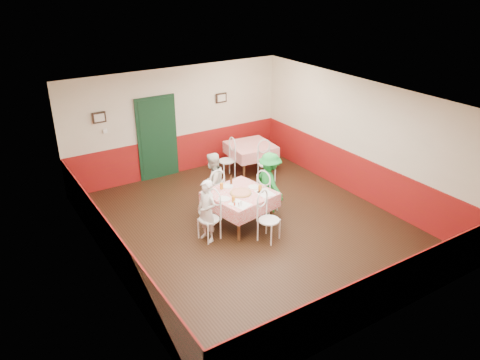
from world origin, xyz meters
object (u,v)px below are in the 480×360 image
chair_right (268,193)px  diner_left (207,211)px  chair_near (269,220)px  diner_far (212,182)px  main_table (240,209)px  pizza (241,193)px  wallet (260,192)px  diner_right (270,183)px  chair_left (209,219)px  chair_second_b (267,164)px  second_table (251,158)px  chair_far (214,193)px  beer_bottle (231,180)px  chair_second_a (227,161)px  glass_c (222,186)px  glass_a (233,199)px  glass_b (260,188)px

chair_right → diner_left: 1.76m
chair_near → diner_far: 1.77m
main_table → chair_right: 0.85m
pizza → wallet: bearing=-26.1°
pizza → diner_right: size_ratio=0.32×
main_table → chair_left: (-0.84, -0.16, 0.08)m
chair_right → diner_left: bearing=82.0°
chair_second_b → wallet: size_ratio=8.18×
chair_left → diner_far: (0.67, 1.04, 0.24)m
chair_left → chair_near: same height
chair_right → chair_near: bearing=127.0°
second_table → chair_far: 2.42m
chair_second_b → beer_bottle: size_ratio=4.62×
chair_far → chair_second_a: 1.88m
chair_near → glass_c: (-0.40, 1.19, 0.38)m
chair_second_a → glass_a: 2.96m
glass_b → diner_far: size_ratio=0.10×
chair_right → second_table: bearing=-42.8°
chair_left → wallet: 1.24m
chair_far → glass_a: chair_far is taller
diner_left → chair_second_a: bearing=130.0°
second_table → diner_right: diner_right is taller
chair_second_b → glass_b: 2.24m
chair_right → chair_second_b: size_ratio=1.00×
chair_far → glass_b: 1.21m
diner_left → chair_right: bearing=88.8°
second_table → wallet: wallet is taller
chair_left → chair_near: 1.20m
pizza → diner_right: 0.92m
glass_b → chair_second_a: bearing=75.3°
chair_right → chair_second_b: bearing=-53.3°
chair_left → chair_right: same height
wallet → glass_b: bearing=49.8°
chair_left → diner_right: size_ratio=0.64×
glass_c → diner_right: 1.15m
chair_right → glass_a: 1.32m
glass_b → wallet: (-0.02, -0.04, -0.06)m
glass_b → diner_far: diner_far is taller
glass_b → beer_bottle: beer_bottle is taller
diner_far → wallet: bearing=94.5°
chair_far → pizza: (0.15, -0.87, 0.32)m
second_table → pizza: pizza is taller
glass_c → diner_far: (0.07, 0.53, -0.14)m
chair_right → glass_b: size_ratio=6.46×
chair_second_a → diner_right: (-0.15, -2.12, 0.25)m
main_table → beer_bottle: size_ratio=6.27×
chair_second_b → wallet: chair_second_b is taller
pizza → glass_a: glass_a is taller
chair_second_b → chair_near: bearing=-119.6°
main_table → diner_left: diner_left is taller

